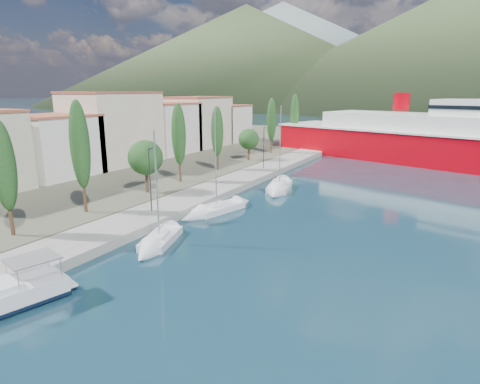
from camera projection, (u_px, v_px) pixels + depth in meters
The scene contains 10 objects.
ground at pixel (400, 131), 126.07m from camera, with size 1400.00×1400.00×0.00m, color #173646.
quay at pixel (222, 187), 49.93m from camera, with size 5.00×88.00×0.80m, color gray.
land_strip at pixel (77, 155), 76.00m from camera, with size 70.00×148.00×0.70m, color #565644.
town_buildings at pixel (139, 130), 68.58m from camera, with size 9.20×69.20×11.30m.
tree_row at pixel (205, 137), 55.49m from camera, with size 3.93×64.65×10.89m.
lamp_posts at pixel (163, 174), 39.38m from camera, with size 0.15×45.46×6.06m.
sailboat_near at pixel (153, 247), 31.12m from camera, with size 4.07×7.19×9.91m.
sailboat_mid at pixel (205, 213), 39.78m from camera, with size 3.96×8.14×11.33m.
sailboat_far at pixel (277, 191), 48.56m from camera, with size 4.22×8.09×11.36m.
ferry at pixel (450, 142), 66.69m from camera, with size 63.51×30.34×12.38m.
Camera 1 is at (16.04, -15.68, 11.97)m, focal length 30.00 mm.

